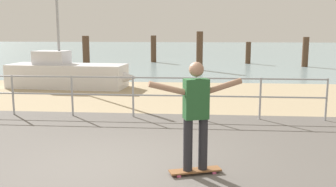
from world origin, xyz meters
The scene contains 11 objects.
beach_strip centered at (0.00, 7.00, 0.00)m, with size 24.00×6.00×0.04m, color tan.
sea_surface centered at (0.00, 35.00, 0.00)m, with size 72.00×50.00×0.04m, color #849EA3.
railing_fence centered at (-1.20, 3.60, 0.70)m, with size 11.02×0.05×1.05m.
sailboat centered at (-3.60, 8.26, 0.52)m, with size 5.02×1.71×4.74m.
skateboard centered at (1.20, -0.12, 0.07)m, with size 0.82×0.45×0.08m.
skateboarder centered at (1.20, -0.12, 1.02)m, with size 1.40×0.56×1.65m.
groyne_post_0 centered at (-5.00, 14.76, 0.93)m, with size 0.38×0.38×1.85m, color #513826.
groyne_post_1 centered at (-1.91, 19.78, 0.90)m, with size 0.37×0.37×1.79m, color #513826.
groyne_post_2 centered at (1.19, 14.92, 1.05)m, with size 0.35×0.35×2.09m, color #513826.
groyne_post_3 centered at (4.29, 19.16, 0.70)m, with size 0.33×0.33×1.41m, color #513826.
groyne_post_4 centered at (7.38, 17.38, 0.88)m, with size 0.36×0.36×1.76m, color #513826.
Camera 1 is at (1.26, -5.68, 2.20)m, focal length 40.72 mm.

